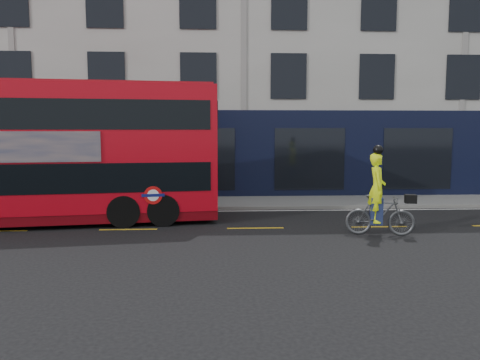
{
  "coord_description": "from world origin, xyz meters",
  "views": [
    {
      "loc": [
        -1.23,
        -13.06,
        3.09
      ],
      "look_at": [
        -0.44,
        2.49,
        1.44
      ],
      "focal_mm": 35.0,
      "sensor_mm": 36.0,
      "label": 1
    }
  ],
  "objects": [
    {
      "name": "kerb",
      "position": [
        0.0,
        5.0,
        0.07
      ],
      "size": [
        60.0,
        0.12,
        0.13
      ],
      "primitive_type": "cube",
      "color": "slate",
      "rests_on": "ground"
    },
    {
      "name": "road_edge_line",
      "position": [
        0.0,
        4.7,
        0.0
      ],
      "size": [
        58.0,
        0.1,
        0.01
      ],
      "primitive_type": "cube",
      "color": "silver",
      "rests_on": "ground"
    },
    {
      "name": "building_terrace",
      "position": [
        0.0,
        12.94,
        7.49
      ],
      "size": [
        50.0,
        10.07,
        15.0
      ],
      "color": "#B9B5AE",
      "rests_on": "ground"
    },
    {
      "name": "bus",
      "position": [
        -6.99,
        2.62,
        2.38
      ],
      "size": [
        11.73,
        4.11,
        4.64
      ],
      "rotation": [
        0.0,
        0.0,
        0.13
      ],
      "color": "#B70714",
      "rests_on": "ground"
    },
    {
      "name": "cyclist",
      "position": [
        3.55,
        0.31,
        0.9
      ],
      "size": [
        2.08,
        0.96,
        2.67
      ],
      "rotation": [
        0.0,
        0.0,
        -0.2
      ],
      "color": "#45474A",
      "rests_on": "ground"
    },
    {
      "name": "pavement",
      "position": [
        0.0,
        6.5,
        0.06
      ],
      "size": [
        60.0,
        3.0,
        0.12
      ],
      "primitive_type": "cube",
      "color": "slate",
      "rests_on": "ground"
    },
    {
      "name": "lane_dashes",
      "position": [
        0.0,
        1.5,
        0.0
      ],
      "size": [
        58.0,
        0.12,
        0.01
      ],
      "primitive_type": null,
      "color": "gold",
      "rests_on": "ground"
    },
    {
      "name": "ground",
      "position": [
        0.0,
        0.0,
        0.0
      ],
      "size": [
        120.0,
        120.0,
        0.0
      ],
      "primitive_type": "plane",
      "color": "black",
      "rests_on": "ground"
    }
  ]
}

